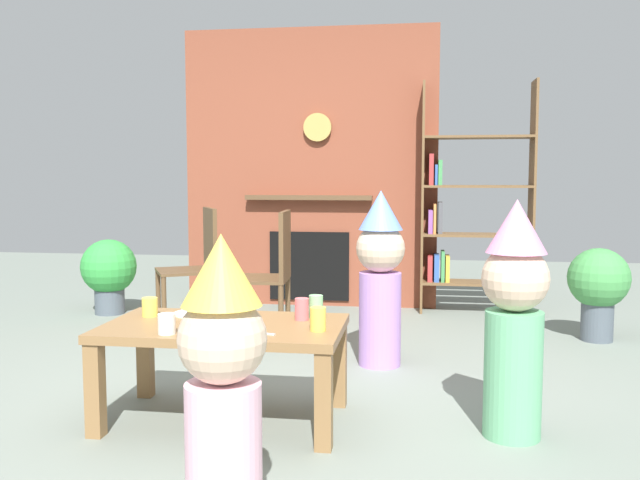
{
  "coord_description": "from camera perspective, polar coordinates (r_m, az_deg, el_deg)",
  "views": [
    {
      "loc": [
        0.69,
        -3.26,
        1.12
      ],
      "look_at": [
        0.15,
        0.4,
        0.78
      ],
      "focal_mm": 37.78,
      "sensor_mm": 36.0,
      "label": 1
    }
  ],
  "objects": [
    {
      "name": "ground_plane",
      "position": [
        3.52,
        -3.46,
        -13.31
      ],
      "size": [
        12.0,
        12.0,
        0.0
      ],
      "primitive_type": "plane",
      "color": "gray"
    },
    {
      "name": "brick_fireplace_feature",
      "position": [
        5.94,
        -0.78,
        5.99
      ],
      "size": [
        2.2,
        0.28,
        2.4
      ],
      "color": "brown",
      "rests_on": "ground_plane"
    },
    {
      "name": "bookshelf",
      "position": [
        5.68,
        12.28,
        2.47
      ],
      "size": [
        0.9,
        0.28,
        1.9
      ],
      "color": "brown",
      "rests_on": "ground_plane"
    },
    {
      "name": "coffee_table",
      "position": [
        3.15,
        -8.11,
        -8.31
      ],
      "size": [
        1.09,
        0.63,
        0.46
      ],
      "color": "olive",
      "rests_on": "ground_plane"
    },
    {
      "name": "paper_cup_near_left",
      "position": [
        2.96,
        -0.17,
        -6.71
      ],
      "size": [
        0.07,
        0.07,
        0.1
      ],
      "primitive_type": "cylinder",
      "color": "#F2CC4C",
      "rests_on": "coffee_table"
    },
    {
      "name": "paper_cup_near_right",
      "position": [
        2.97,
        -12.86,
        -6.94
      ],
      "size": [
        0.07,
        0.07,
        0.09
      ],
      "primitive_type": "cylinder",
      "color": "silver",
      "rests_on": "coffee_table"
    },
    {
      "name": "paper_cup_center",
      "position": [
        3.36,
        -14.22,
        -5.52
      ],
      "size": [
        0.08,
        0.08,
        0.09
      ],
      "primitive_type": "cylinder",
      "color": "#F2CC4C",
      "rests_on": "coffee_table"
    },
    {
      "name": "paper_cup_far_left",
      "position": [
        3.18,
        -1.55,
        -5.88
      ],
      "size": [
        0.07,
        0.07,
        0.1
      ],
      "primitive_type": "cylinder",
      "color": "#E5666B",
      "rests_on": "coffee_table"
    },
    {
      "name": "paper_cup_far_right",
      "position": [
        3.22,
        -0.34,
        -5.66
      ],
      "size": [
        0.07,
        0.07,
        0.11
      ],
      "primitive_type": "cylinder",
      "color": "#8CD18C",
      "rests_on": "coffee_table"
    },
    {
      "name": "paper_plate_front",
      "position": [
        3.14,
        -8.78,
        -6.91
      ],
      "size": [
        0.19,
        0.19,
        0.01
      ],
      "primitive_type": "cylinder",
      "color": "white",
      "rests_on": "coffee_table"
    },
    {
      "name": "paper_plate_rear",
      "position": [
        3.36,
        -10.64,
        -6.13
      ],
      "size": [
        0.19,
        0.19,
        0.01
      ],
      "primitive_type": "cylinder",
      "color": "white",
      "rests_on": "coffee_table"
    },
    {
      "name": "birthday_cake_slice",
      "position": [
        2.95,
        -8.56,
        -7.22
      ],
      "size": [
        0.1,
        0.1,
        0.06
      ],
      "primitive_type": "cone",
      "color": "#EAC68C",
      "rests_on": "coffee_table"
    },
    {
      "name": "table_fork",
      "position": [
        2.93,
        -5.15,
        -7.85
      ],
      "size": [
        0.15,
        0.06,
        0.01
      ],
      "primitive_type": "cube",
      "rotation": [
        0.0,
        0.0,
        2.85
      ],
      "color": "silver",
      "rests_on": "coffee_table"
    },
    {
      "name": "child_with_cone_hat",
      "position": [
        2.06,
        -8.23,
        -12.11
      ],
      "size": [
        0.27,
        0.27,
        0.96
      ],
      "rotation": [
        0.0,
        0.0,
        1.86
      ],
      "color": "#EAB2C6",
      "rests_on": "ground_plane"
    },
    {
      "name": "child_in_pink",
      "position": [
        3.02,
        16.14,
        -5.94
      ],
      "size": [
        0.29,
        0.29,
        1.03
      ],
      "rotation": [
        0.0,
        0.0,
        3.14
      ],
      "color": "#66B27F",
      "rests_on": "ground_plane"
    },
    {
      "name": "child_by_the_chairs",
      "position": [
        4.02,
        5.12,
        -2.86
      ],
      "size": [
        0.29,
        0.29,
        1.05
      ],
      "rotation": [
        0.0,
        0.0,
        -2.14
      ],
      "color": "#B27FCC",
      "rests_on": "ground_plane"
    },
    {
      "name": "dining_chair_left",
      "position": [
        5.04,
        -10.31,
        -1.74
      ],
      "size": [
        0.54,
        0.54,
        0.9
      ],
      "rotation": [
        0.0,
        0.0,
        3.63
      ],
      "color": "brown",
      "rests_on": "ground_plane"
    },
    {
      "name": "dining_chair_middle",
      "position": [
        4.55,
        -4.13,
        -2.44
      ],
      "size": [
        0.43,
        0.43,
        0.9
      ],
      "rotation": [
        0.0,
        0.0,
        3.21
      ],
      "color": "brown",
      "rests_on": "ground_plane"
    },
    {
      "name": "potted_plant_tall",
      "position": [
        5.01,
        22.52,
        -3.5
      ],
      "size": [
        0.41,
        0.41,
        0.64
      ],
      "color": "#4C5660",
      "rests_on": "ground_plane"
    },
    {
      "name": "potted_plant_short",
      "position": [
        5.81,
        -17.45,
        -2.49
      ],
      "size": [
        0.45,
        0.45,
        0.62
      ],
      "color": "#4C5660",
      "rests_on": "ground_plane"
    }
  ]
}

